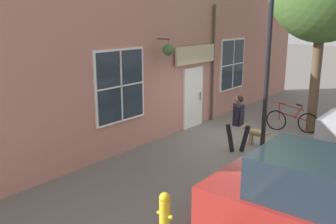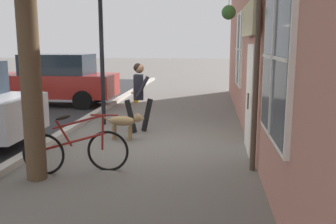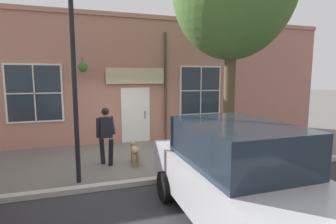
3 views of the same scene
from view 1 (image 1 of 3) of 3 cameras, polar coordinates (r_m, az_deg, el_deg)
ground_plane at (r=11.93m, az=11.13°, el=-4.45°), size 90.00×90.00×0.00m
storefront_facade at (r=12.62m, az=2.14°, el=8.11°), size 0.95×18.00×4.84m
pedestrian_walking at (r=10.75m, az=10.66°, el=-0.96°), size 0.67×0.55×1.66m
dog_on_leash at (r=11.51m, az=13.14°, el=-3.07°), size 1.01×0.28×0.63m
leaning_bicycle at (r=13.34m, az=18.37°, el=-1.22°), size 1.70×0.38×1.01m
street_lamp at (r=9.27m, az=15.15°, el=10.23°), size 0.32×0.32×4.89m
fire_hydrant at (r=6.89m, az=-0.50°, el=-14.97°), size 0.34×0.20×0.77m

